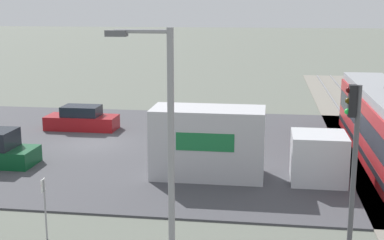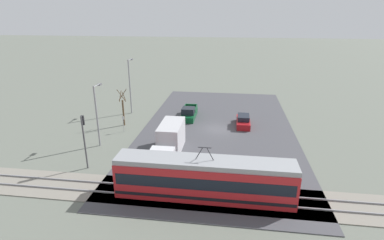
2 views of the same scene
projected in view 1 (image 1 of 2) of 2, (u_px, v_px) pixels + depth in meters
name	position (u px, v px, depth m)	size (l,w,h in m)	color
ground_plane	(94.00, 145.00, 30.70)	(320.00, 320.00, 0.00)	#60665B
road_surface	(94.00, 144.00, 30.70)	(20.19, 39.10, 0.08)	#424247
rail_bed	(381.00, 155.00, 28.48)	(65.32, 4.40, 0.22)	gray
box_truck	(234.00, 146.00, 24.43)	(2.42, 8.79, 3.23)	silver
sedan_car_0	(82.00, 120.00, 34.16)	(1.83, 4.52, 1.51)	maroon
traffic_light_pole	(353.00, 151.00, 15.99)	(0.28, 0.47, 5.62)	#47474C
street_lamp_near_crossing	(163.00, 132.00, 15.59)	(0.36, 1.95, 7.29)	gray
no_parking_sign	(45.00, 203.00, 18.11)	(0.32, 0.08, 2.17)	gray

